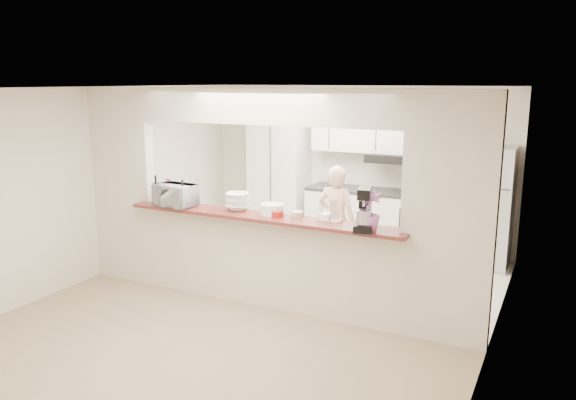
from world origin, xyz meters
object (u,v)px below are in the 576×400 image
Objects in this scene: toaster_oven at (175,195)px; person at (336,221)px; refrigerator at (484,207)px; stand_mixer at (364,211)px.

toaster_oven is 2.16m from person.
refrigerator is 2.13m from person.
person is at bearing 46.58° from toaster_oven.
person is (1.50, 1.48, -0.48)m from toaster_oven.
refrigerator reaches higher than toaster_oven.
toaster_oven is at bearing -139.33° from refrigerator.
stand_mixer reaches higher than toaster_oven.
toaster_oven is at bearing 179.15° from stand_mixer.
refrigerator is 2.93m from stand_mixer.
toaster_oven is at bearing 49.58° from person.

